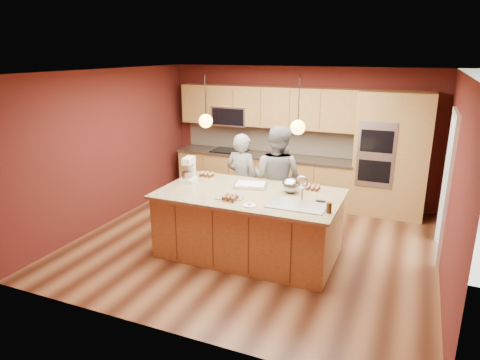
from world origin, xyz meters
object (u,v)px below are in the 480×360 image
at_px(person_left, 242,180).
at_px(stand_mixer, 189,171).
at_px(island, 250,223).
at_px(person_right, 277,179).
at_px(mixing_bowl, 291,185).

xyz_separation_m(person_left, stand_mixer, (-0.56, -0.84, 0.32)).
height_order(island, person_left, person_left).
distance_m(person_right, stand_mixer, 1.48).
bearing_deg(stand_mixer, island, -16.14).
relative_size(person_right, mixing_bowl, 6.81).
relative_size(island, mixing_bowl, 9.89).
bearing_deg(mixing_bowl, person_left, 145.55).
bearing_deg(person_left, stand_mixer, 62.86).
bearing_deg(person_left, mixing_bowl, 152.25).
height_order(person_right, mixing_bowl, person_right).
bearing_deg(stand_mixer, person_left, 48.11).
bearing_deg(stand_mixer, person_right, 27.01).
xyz_separation_m(person_left, person_right, (0.64, 0.00, 0.09)).
height_order(person_right, stand_mixer, person_right).
relative_size(stand_mixer, mixing_bowl, 1.46).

